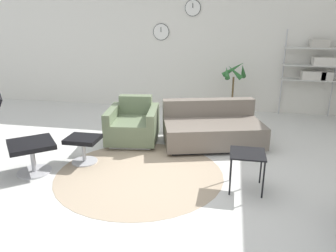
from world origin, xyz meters
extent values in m
plane|color=silver|center=(0.00, 0.00, 0.00)|extent=(12.00, 12.00, 0.00)
cube|color=silver|center=(0.00, 3.23, 1.40)|extent=(12.00, 0.06, 2.80)
cylinder|color=black|center=(-0.63, 3.19, 1.67)|extent=(0.35, 0.01, 0.35)
cylinder|color=white|center=(-0.63, 3.19, 1.67)|extent=(0.33, 0.02, 0.33)
cube|color=black|center=(-0.63, 3.18, 1.72)|extent=(0.01, 0.01, 0.10)
cylinder|color=black|center=(0.04, 3.19, 2.15)|extent=(0.33, 0.01, 0.33)
cylinder|color=white|center=(0.04, 3.19, 2.15)|extent=(0.31, 0.02, 0.31)
cube|color=black|center=(0.04, 3.18, 2.19)|extent=(0.01, 0.01, 0.09)
cylinder|color=tan|center=(-0.19, -0.22, 0.00)|extent=(2.18, 2.18, 0.01)
cylinder|color=#BCBCC1|center=(-1.56, -0.45, 0.01)|extent=(0.62, 0.62, 0.02)
cylinder|color=#BCBCC1|center=(-1.56, -0.45, 0.19)|extent=(0.06, 0.06, 0.34)
cube|color=black|center=(-1.56, -0.45, 0.40)|extent=(0.77, 0.77, 0.06)
cylinder|color=#BCBCC1|center=(-1.05, -0.02, 0.01)|extent=(0.36, 0.36, 0.02)
cylinder|color=#BCBCC1|center=(-1.05, -0.02, 0.17)|extent=(0.05, 0.05, 0.30)
cube|color=black|center=(-1.05, -0.02, 0.35)|extent=(0.44, 0.37, 0.06)
cube|color=silver|center=(-0.61, 0.90, 0.03)|extent=(0.73, 0.79, 0.06)
cube|color=#667556|center=(-0.61, 0.90, 0.23)|extent=(0.65, 0.93, 0.33)
cube|color=#667556|center=(-0.66, 1.24, 0.55)|extent=(0.57, 0.25, 0.31)
cube|color=#667556|center=(-0.28, 0.94, 0.31)|extent=(0.23, 0.88, 0.50)
cube|color=#667556|center=(-0.94, 0.86, 0.31)|extent=(0.23, 0.88, 0.50)
cube|color=black|center=(0.67, 1.02, 0.03)|extent=(1.54, 1.15, 0.05)
cube|color=#70665B|center=(0.67, 1.02, 0.22)|extent=(1.73, 1.33, 0.34)
cube|color=#70665B|center=(0.57, 1.38, 0.53)|extent=(1.52, 0.61, 0.28)
cube|color=black|center=(1.15, -0.36, 0.45)|extent=(0.40, 0.40, 0.02)
cylinder|color=black|center=(0.97, -0.54, 0.22)|extent=(0.02, 0.02, 0.44)
cylinder|color=black|center=(1.34, -0.54, 0.22)|extent=(0.02, 0.02, 0.44)
cylinder|color=black|center=(0.97, -0.18, 0.22)|extent=(0.02, 0.02, 0.44)
cylinder|color=black|center=(1.34, -0.18, 0.22)|extent=(0.02, 0.02, 0.44)
cylinder|color=brown|center=(0.95, 2.64, 0.11)|extent=(0.29, 0.29, 0.22)
cylinder|color=#382819|center=(0.95, 2.64, 0.21)|extent=(0.27, 0.27, 0.02)
cylinder|color=brown|center=(0.95, 2.64, 0.53)|extent=(0.04, 0.04, 0.61)
cone|color=#2D6B33|center=(1.13, 2.62, 0.97)|extent=(0.15, 0.42, 0.35)
cone|color=#2D6B33|center=(0.94, 2.85, 0.97)|extent=(0.47, 0.13, 0.35)
cone|color=#2D6B33|center=(0.82, 2.63, 0.92)|extent=(0.14, 0.33, 0.26)
cone|color=#2D6B33|center=(0.97, 2.52, 0.95)|extent=(0.33, 0.14, 0.30)
cylinder|color=#BCBCC1|center=(1.95, 3.13, 0.87)|extent=(0.03, 0.03, 1.74)
cylinder|color=#BCBCC1|center=(2.94, 3.13, 0.87)|extent=(0.03, 0.03, 1.74)
cube|color=silver|center=(2.44, 3.01, 0.77)|extent=(1.05, 0.28, 0.02)
cube|color=silver|center=(2.44, 3.01, 1.05)|extent=(1.05, 0.28, 0.02)
cube|color=silver|center=(2.44, 3.01, 1.39)|extent=(1.05, 0.28, 0.02)
cube|color=beige|center=(2.50, 3.00, 0.87)|extent=(0.44, 0.24, 0.17)
cube|color=silver|center=(2.67, 3.00, 1.15)|extent=(0.42, 0.24, 0.16)
cube|color=#B7B2A8|center=(2.54, 3.00, 1.48)|extent=(0.34, 0.24, 0.16)
cube|color=beige|center=(2.75, 3.00, 0.86)|extent=(0.22, 0.24, 0.16)
camera|label=1|loc=(0.92, -3.95, 1.93)|focal=35.00mm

